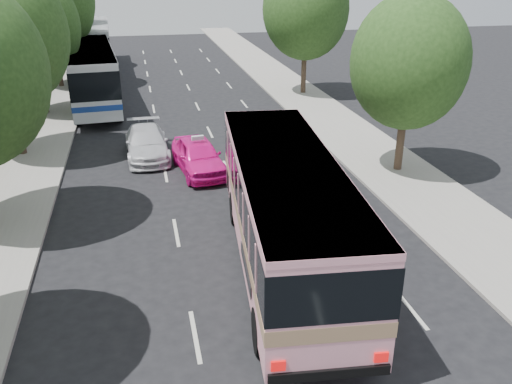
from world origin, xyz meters
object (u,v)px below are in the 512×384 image
object	(u,v)px
pink_taxi	(198,156)
white_pickup	(147,143)
tour_coach_front	(92,71)
tour_coach_rear	(93,42)
pink_bus	(286,203)

from	to	relation	value
pink_taxi	white_pickup	world-z (taller)	pink_taxi
tour_coach_front	tour_coach_rear	xyz separation A→B (m)	(-0.65, 13.88, 0.03)
white_pickup	tour_coach_front	bearing A→B (deg)	103.63
pink_bus	tour_coach_rear	bearing A→B (deg)	107.16
pink_bus	tour_coach_rear	xyz separation A→B (m)	(-7.60, 36.64, 0.08)
pink_bus	white_pickup	distance (m)	12.43
white_pickup	tour_coach_front	size ratio (longest dim) A/B	0.38
pink_bus	pink_taxi	distance (m)	9.30
tour_coach_rear	pink_taxi	bearing A→B (deg)	-80.02
pink_taxi	white_pickup	xyz separation A→B (m)	(-2.25, 2.67, -0.06)
white_pickup	tour_coach_rear	distance (m)	25.27
tour_coach_rear	white_pickup	bearing A→B (deg)	-83.75
pink_taxi	white_pickup	distance (m)	3.49
white_pickup	pink_taxi	bearing A→B (deg)	-51.60
pink_bus	tour_coach_rear	size ratio (longest dim) A/B	0.89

